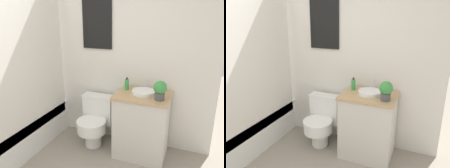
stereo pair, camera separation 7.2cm
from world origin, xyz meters
The scene contains 7 objects.
wall_back centered at (0.00, 1.90, 1.26)m, with size 3.16×0.07×2.50m.
shower_area centered at (-0.77, 1.18, 0.29)m, with size 0.59×1.40×1.98m.
toilet centered at (0.10, 1.62, 0.34)m, with size 0.43×0.51×0.66m.
vanity centered at (0.75, 1.61, 0.41)m, with size 0.65×0.51×0.81m.
sink centered at (0.75, 1.63, 0.83)m, with size 0.28×0.32×0.13m.
soap_bottle centered at (0.52, 1.69, 0.88)m, with size 0.05×0.05×0.16m.
potted_plant centered at (0.96, 1.50, 0.93)m, with size 0.15×0.15×0.22m.
Camera 1 is at (1.29, -0.78, 1.72)m, focal length 35.00 mm.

